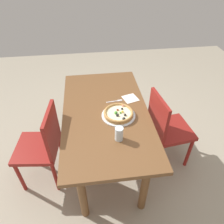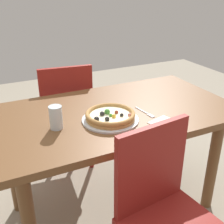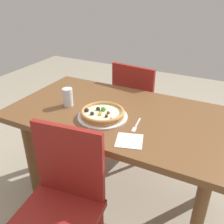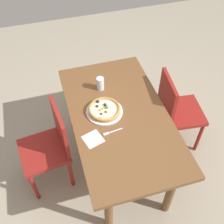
{
  "view_description": "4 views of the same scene",
  "coord_description": "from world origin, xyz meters",
  "px_view_note": "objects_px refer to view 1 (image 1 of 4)",
  "views": [
    {
      "loc": [
        1.51,
        -0.14,
        1.99
      ],
      "look_at": [
        0.04,
        0.06,
        0.75
      ],
      "focal_mm": 33.44,
      "sensor_mm": 36.0,
      "label": 1
    },
    {
      "loc": [
        0.68,
        1.38,
        1.43
      ],
      "look_at": [
        0.04,
        0.06,
        0.75
      ],
      "focal_mm": 46.2,
      "sensor_mm": 36.0,
      "label": 2
    },
    {
      "loc": [
        -0.59,
        1.29,
        1.49
      ],
      "look_at": [
        0.04,
        0.06,
        0.75
      ],
      "focal_mm": 40.19,
      "sensor_mm": 36.0,
      "label": 3
    },
    {
      "loc": [
        -1.45,
        0.49,
        2.47
      ],
      "look_at": [
        0.04,
        0.06,
        0.75
      ],
      "focal_mm": 44.38,
      "sensor_mm": 36.0,
      "label": 4
    }
  ],
  "objects_px": {
    "drinking_glass": "(119,134)",
    "napkin": "(130,98)",
    "plate": "(118,115)",
    "pizza": "(119,113)",
    "dining_table": "(106,120)",
    "chair_far": "(166,128)",
    "chair_near": "(43,145)",
    "fork": "(116,101)"
  },
  "relations": [
    {
      "from": "plate",
      "to": "napkin",
      "type": "distance_m",
      "value": 0.3
    },
    {
      "from": "chair_far",
      "to": "plate",
      "type": "relative_size",
      "value": 2.83
    },
    {
      "from": "chair_far",
      "to": "drinking_glass",
      "type": "bearing_deg",
      "value": -66.71
    },
    {
      "from": "pizza",
      "to": "drinking_glass",
      "type": "bearing_deg",
      "value": -8.19
    },
    {
      "from": "pizza",
      "to": "chair_near",
      "type": "bearing_deg",
      "value": -86.69
    },
    {
      "from": "dining_table",
      "to": "chair_far",
      "type": "height_order",
      "value": "chair_far"
    },
    {
      "from": "pizza",
      "to": "plate",
      "type": "bearing_deg",
      "value": -146.96
    },
    {
      "from": "chair_near",
      "to": "drinking_glass",
      "type": "bearing_deg",
      "value": -103.12
    },
    {
      "from": "fork",
      "to": "dining_table",
      "type": "bearing_deg",
      "value": -134.57
    },
    {
      "from": "plate",
      "to": "fork",
      "type": "height_order",
      "value": "plate"
    },
    {
      "from": "chair_near",
      "to": "plate",
      "type": "relative_size",
      "value": 2.83
    },
    {
      "from": "dining_table",
      "to": "drinking_glass",
      "type": "bearing_deg",
      "value": 10.9
    },
    {
      "from": "dining_table",
      "to": "napkin",
      "type": "bearing_deg",
      "value": 122.97
    },
    {
      "from": "fork",
      "to": "drinking_glass",
      "type": "height_order",
      "value": "drinking_glass"
    },
    {
      "from": "dining_table",
      "to": "plate",
      "type": "distance_m",
      "value": 0.17
    },
    {
      "from": "drinking_glass",
      "to": "dining_table",
      "type": "bearing_deg",
      "value": -169.1
    },
    {
      "from": "plate",
      "to": "chair_far",
      "type": "bearing_deg",
      "value": 93.63
    },
    {
      "from": "plate",
      "to": "napkin",
      "type": "relative_size",
      "value": 2.22
    },
    {
      "from": "dining_table",
      "to": "plate",
      "type": "xyz_separation_m",
      "value": [
        0.07,
        0.11,
        0.11
      ]
    },
    {
      "from": "fork",
      "to": "drinking_glass",
      "type": "distance_m",
      "value": 0.52
    },
    {
      "from": "chair_far",
      "to": "fork",
      "type": "xyz_separation_m",
      "value": [
        -0.19,
        -0.5,
        0.25
      ]
    },
    {
      "from": "chair_near",
      "to": "chair_far",
      "type": "distance_m",
      "value": 1.23
    },
    {
      "from": "pizza",
      "to": "drinking_glass",
      "type": "xyz_separation_m",
      "value": [
        0.29,
        -0.04,
        0.03
      ]
    },
    {
      "from": "chair_near",
      "to": "pizza",
      "type": "height_order",
      "value": "chair_near"
    },
    {
      "from": "chair_near",
      "to": "drinking_glass",
      "type": "xyz_separation_m",
      "value": [
        0.24,
        0.69,
        0.31
      ]
    },
    {
      "from": "fork",
      "to": "pizza",
      "type": "bearing_deg",
      "value": -98.33
    },
    {
      "from": "drinking_glass",
      "to": "chair_near",
      "type": "bearing_deg",
      "value": -109.62
    },
    {
      "from": "chair_near",
      "to": "chair_far",
      "type": "bearing_deg",
      "value": -80.02
    },
    {
      "from": "plate",
      "to": "pizza",
      "type": "distance_m",
      "value": 0.03
    },
    {
      "from": "chair_near",
      "to": "fork",
      "type": "height_order",
      "value": "chair_near"
    },
    {
      "from": "chair_far",
      "to": "drinking_glass",
      "type": "relative_size",
      "value": 7.17
    },
    {
      "from": "drinking_glass",
      "to": "napkin",
      "type": "bearing_deg",
      "value": 159.38
    },
    {
      "from": "pizza",
      "to": "napkin",
      "type": "xyz_separation_m",
      "value": [
        -0.25,
        0.16,
        -0.03
      ]
    },
    {
      "from": "chair_near",
      "to": "napkin",
      "type": "height_order",
      "value": "chair_near"
    },
    {
      "from": "chair_far",
      "to": "fork",
      "type": "height_order",
      "value": "chair_far"
    },
    {
      "from": "dining_table",
      "to": "chair_near",
      "type": "height_order",
      "value": "chair_near"
    },
    {
      "from": "dining_table",
      "to": "chair_far",
      "type": "relative_size",
      "value": 1.64
    },
    {
      "from": "plate",
      "to": "drinking_glass",
      "type": "relative_size",
      "value": 2.53
    },
    {
      "from": "chair_near",
      "to": "plate",
      "type": "bearing_deg",
      "value": -80.13
    },
    {
      "from": "chair_near",
      "to": "dining_table",
      "type": "bearing_deg",
      "value": -72.77
    },
    {
      "from": "plate",
      "to": "drinking_glass",
      "type": "distance_m",
      "value": 0.3
    },
    {
      "from": "chair_near",
      "to": "napkin",
      "type": "distance_m",
      "value": 0.97
    }
  ]
}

